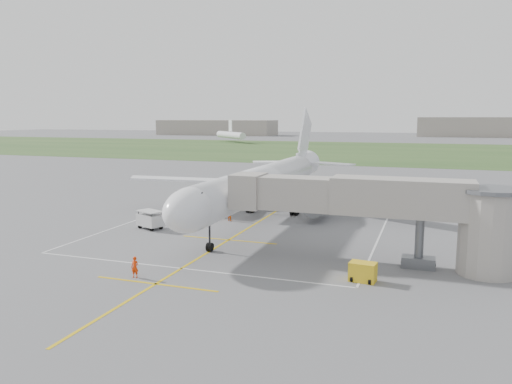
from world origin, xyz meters
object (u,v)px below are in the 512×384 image
(jet_bridge, at_px, (391,208))
(gpu_unit, at_px, (363,272))
(airliner, at_px, (263,183))
(baggage_cart, at_px, (150,220))
(ramp_worker_nose, at_px, (135,267))
(ramp_worker_wing, at_px, (230,213))

(jet_bridge, height_order, gpu_unit, jet_bridge)
(airliner, xyz_separation_m, gpu_unit, (14.19, -19.12, -3.68))
(gpu_unit, height_order, baggage_cart, baggage_cart)
(gpu_unit, bearing_deg, ramp_worker_nose, -156.79)
(ramp_worker_nose, bearing_deg, airliner, 82.31)
(jet_bridge, distance_m, baggage_cart, 26.51)
(jet_bridge, bearing_deg, gpu_unit, -107.46)
(ramp_worker_wing, bearing_deg, airliner, -119.11)
(baggage_cart, bearing_deg, gpu_unit, 0.08)
(ramp_worker_nose, bearing_deg, jet_bridge, 26.04)
(baggage_cart, xyz_separation_m, ramp_worker_wing, (6.60, 6.81, -0.14))
(gpu_unit, distance_m, ramp_worker_wing, 24.44)
(baggage_cart, distance_m, ramp_worker_nose, 16.91)
(jet_bridge, bearing_deg, ramp_worker_wing, 147.59)
(airliner, relative_size, gpu_unit, 22.80)
(jet_bridge, xyz_separation_m, baggage_cart, (-25.70, 5.31, -3.72))
(ramp_worker_wing, bearing_deg, ramp_worker_nose, 121.73)
(gpu_unit, bearing_deg, airliner, 133.35)
(airliner, height_order, ramp_worker_wing, airliner)
(airliner, xyz_separation_m, ramp_worker_wing, (-3.38, -2.12, -3.51))
(gpu_unit, bearing_deg, baggage_cart, 163.93)
(baggage_cart, distance_m, ramp_worker_wing, 9.49)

